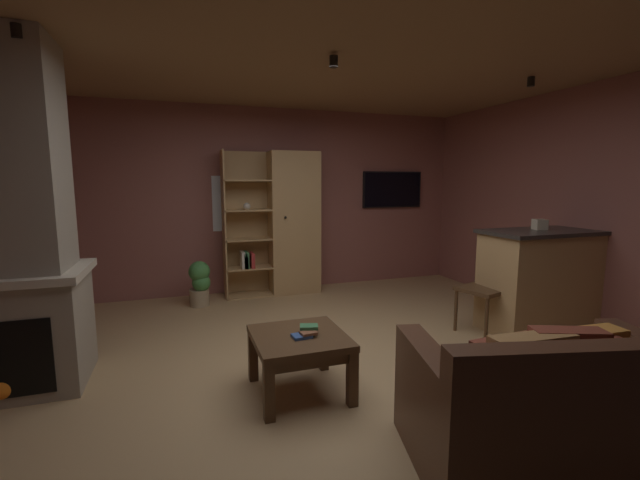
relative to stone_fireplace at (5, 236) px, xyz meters
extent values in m
cube|color=tan|center=(2.42, -0.51, -1.19)|extent=(5.93, 5.59, 0.02)
cube|color=#8E544C|center=(2.42, 2.32, 0.13)|extent=(6.05, 0.06, 2.61)
cube|color=#8E544C|center=(5.41, -0.51, 0.13)|extent=(0.06, 5.59, 2.61)
cube|color=#8E6B47|center=(2.42, -0.51, 1.44)|extent=(5.93, 5.59, 0.02)
cube|color=white|center=(2.04, 2.28, 0.09)|extent=(0.76, 0.01, 0.77)
cube|color=gray|center=(0.00, 0.01, -0.75)|extent=(0.96, 0.73, 0.85)
cube|color=beige|center=(0.00, 0.01, -0.30)|extent=(1.04, 0.81, 0.06)
sphere|color=orange|center=(0.00, -0.34, -1.04)|extent=(0.14, 0.14, 0.14)
cube|color=tan|center=(2.76, 2.04, -0.18)|extent=(0.69, 0.38, 1.99)
cube|color=tan|center=(2.09, 2.22, -0.18)|extent=(0.64, 0.02, 1.99)
cube|color=tan|center=(1.79, 2.04, -0.18)|extent=(0.02, 0.38, 1.99)
sphere|color=black|center=(2.59, 1.83, -0.08)|extent=(0.04, 0.04, 0.04)
cube|color=tan|center=(2.09, 2.04, -1.17)|extent=(0.64, 0.38, 0.02)
cube|color=tan|center=(2.09, 2.04, -0.78)|extent=(0.64, 0.38, 0.02)
cube|color=tan|center=(2.09, 2.04, -0.38)|extent=(0.64, 0.38, 0.02)
cube|color=tan|center=(2.09, 2.04, 0.02)|extent=(0.64, 0.38, 0.02)
cube|color=tan|center=(2.09, 2.04, 0.41)|extent=(0.64, 0.38, 0.02)
cube|color=#2D4C8C|center=(2.05, 1.98, -0.69)|extent=(0.05, 0.23, 0.17)
cube|color=#387247|center=(2.07, 1.98, -0.66)|extent=(0.04, 0.23, 0.22)
cube|color=#387247|center=(2.04, 1.98, -0.67)|extent=(0.04, 0.23, 0.21)
cube|color=#B22D2D|center=(2.14, 1.98, -0.67)|extent=(0.05, 0.23, 0.20)
cube|color=beige|center=(2.01, 1.98, -0.66)|extent=(0.05, 0.23, 0.22)
sphere|color=beige|center=(2.10, 2.04, 0.07)|extent=(0.10, 0.10, 0.10)
cube|color=tan|center=(4.93, -0.29, -0.66)|extent=(1.39, 0.59, 1.03)
cube|color=#2D2826|center=(4.93, -0.29, -0.13)|extent=(1.45, 0.65, 0.04)
cube|color=#BFB299|center=(4.83, -0.24, -0.05)|extent=(0.15, 0.15, 0.11)
cube|color=#4C2D1E|center=(3.11, -1.98, -0.97)|extent=(1.66, 1.21, 0.42)
cube|color=#4C2D1E|center=(3.02, -2.34, -0.55)|extent=(1.48, 0.49, 0.42)
cube|color=#4C2D1E|center=(2.46, -1.82, -0.84)|extent=(0.36, 0.89, 0.67)
cube|color=brown|center=(3.23, -1.99, -0.63)|extent=(0.42, 0.29, 0.43)
cube|color=brown|center=(2.91, -1.91, -0.65)|extent=(0.48, 0.17, 0.40)
cube|color=brown|center=(3.28, -2.04, -0.62)|extent=(0.44, 0.28, 0.35)
cube|color=olive|center=(2.97, -1.99, -0.62)|extent=(0.48, 0.18, 0.42)
cube|color=#C67F33|center=(3.35, -1.99, -0.64)|extent=(0.46, 0.18, 0.43)
cube|color=#4C331E|center=(2.02, -0.78, -0.75)|extent=(0.67, 0.69, 0.05)
cube|color=#4C331E|center=(2.02, -0.78, -0.82)|extent=(0.61, 0.62, 0.08)
cube|color=#4C331E|center=(1.73, -1.09, -0.98)|extent=(0.07, 0.07, 0.40)
cube|color=#4C331E|center=(2.32, -1.09, -0.98)|extent=(0.07, 0.07, 0.40)
cube|color=#4C331E|center=(1.73, -0.48, -0.98)|extent=(0.07, 0.07, 0.40)
cube|color=#4C331E|center=(2.32, -0.48, -0.98)|extent=(0.07, 0.07, 0.40)
cube|color=#2D4C8C|center=(2.03, -0.84, -0.72)|extent=(0.14, 0.12, 0.02)
cube|color=brown|center=(2.08, -0.85, -0.70)|extent=(0.12, 0.10, 0.02)
cube|color=#387247|center=(2.10, -0.78, -0.68)|extent=(0.16, 0.13, 0.02)
cube|color=#4C331E|center=(4.18, -0.19, -0.72)|extent=(0.52, 0.52, 0.04)
cube|color=#4C331E|center=(4.36, -0.13, -0.48)|extent=(0.15, 0.39, 0.44)
cylinder|color=#4C331E|center=(3.95, -0.07, -0.95)|extent=(0.04, 0.04, 0.46)
cylinder|color=#4C331E|center=(4.06, -0.41, -0.95)|extent=(0.04, 0.04, 0.46)
cylinder|color=#4C331E|center=(4.30, 0.04, -0.95)|extent=(0.04, 0.04, 0.46)
cylinder|color=#4C331E|center=(4.40, -0.31, -0.95)|extent=(0.04, 0.04, 0.46)
cylinder|color=#9E896B|center=(1.42, 1.75, -1.07)|extent=(0.24, 0.24, 0.21)
sphere|color=#3D7F3D|center=(1.45, 1.72, -0.87)|extent=(0.23, 0.23, 0.23)
sphere|color=#3D7F3D|center=(1.43, 1.74, -0.73)|extent=(0.27, 0.27, 0.27)
cube|color=black|center=(4.43, 2.26, 0.28)|extent=(1.00, 0.05, 0.56)
cube|color=black|center=(4.43, 2.23, 0.28)|extent=(0.96, 0.01, 0.52)
cylinder|color=black|center=(0.28, -0.29, 1.36)|extent=(0.07, 0.07, 0.09)
cylinder|color=black|center=(2.46, -0.32, 1.36)|extent=(0.07, 0.07, 0.09)
cylinder|color=black|center=(4.52, -0.30, 1.36)|extent=(0.07, 0.07, 0.09)
camera|label=1|loc=(1.22, -3.62, 0.39)|focal=23.28mm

